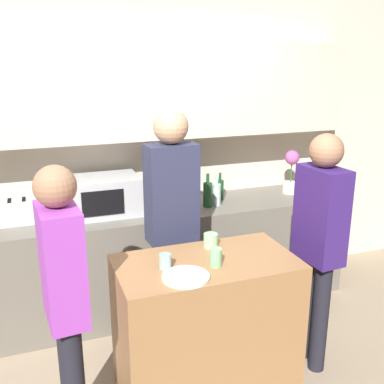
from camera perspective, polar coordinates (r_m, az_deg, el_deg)
The scene contains 18 objects.
back_wall at distance 3.76m, azimuth -8.08°, elevation 8.30°, with size 6.40×0.40×2.70m.
back_counter at distance 3.81m, azimuth -6.55°, elevation -8.74°, with size 3.60×0.62×0.89m.
kitchen_island at distance 2.88m, azimuth 1.77°, elevation -17.15°, with size 1.06×0.58×0.93m.
microwave at distance 3.59m, azimuth -10.94°, elevation -0.42°, with size 0.52×0.39×0.30m.
toaster at distance 3.58m, azimuth -21.24°, elevation -2.34°, with size 0.26×0.16×0.18m.
potted_plant at distance 4.16m, azimuth 12.49°, elevation 2.52°, with size 0.14×0.14×0.39m.
bottle_0 at distance 3.73m, azimuth -1.25°, elevation -0.34°, with size 0.09×0.09×0.25m.
bottle_1 at distance 3.78m, azimuth -0.33°, elevation 0.26°, with size 0.06×0.06×0.31m.
bottle_2 at distance 3.70m, azimuth 1.99°, elevation -0.29°, with size 0.07×0.07×0.28m.
bottle_3 at distance 3.75m, azimuth 3.13°, elevation -0.25°, with size 0.07×0.07×0.25m.
bottle_4 at distance 3.91m, azimuth 3.56°, elevation 0.35°, with size 0.07×0.07×0.24m.
plate_on_island at distance 2.45m, azimuth -0.80°, elevation -10.72°, with size 0.26×0.26×0.01m.
cup_0 at distance 2.57m, azimuth 3.04°, elevation -8.26°, with size 0.07×0.07×0.10m.
cup_1 at distance 2.55m, azimuth -3.43°, elevation -8.79°, with size 0.07×0.07×0.09m.
cup_2 at distance 2.82m, azimuth 2.39°, elevation -6.17°, with size 0.09×0.09×0.09m.
person_left at distance 3.07m, azimuth -2.56°, elevation -2.57°, with size 0.35×0.23×1.76m.
person_center at distance 3.05m, azimuth 15.85°, elevation -5.21°, with size 0.21×0.35×1.63m.
person_right at distance 2.43m, azimuth -15.93°, elevation -11.76°, with size 0.22×0.36×1.59m.
Camera 1 is at (-0.76, -1.98, 2.06)m, focal length 42.00 mm.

